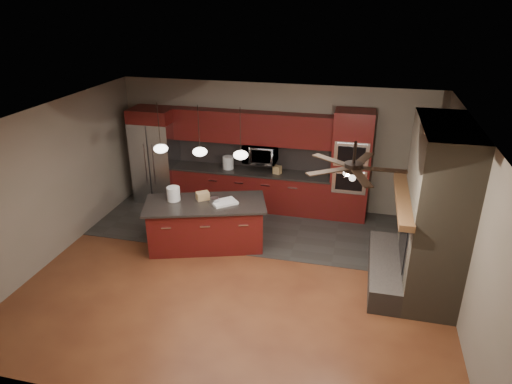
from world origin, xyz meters
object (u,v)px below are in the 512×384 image
(microwave, at_px, (260,153))
(counter_box, at_px, (277,170))
(refrigerator, at_px, (156,155))
(paint_can, at_px, (214,201))
(white_bucket, at_px, (173,194))
(counter_bucket, at_px, (228,163))
(kitchen_island, at_px, (206,224))
(paint_tray, at_px, (224,202))
(oven_tower, at_px, (351,166))
(cardboard_box, at_px, (203,196))

(microwave, height_order, counter_box, microwave)
(refrigerator, distance_m, paint_can, 2.72)
(white_bucket, xyz_separation_m, counter_bucket, (0.50, 1.93, -0.01))
(kitchen_island, relative_size, counter_box, 13.74)
(paint_tray, bearing_deg, paint_can, 151.58)
(kitchen_island, relative_size, white_bucket, 9.25)
(oven_tower, relative_size, counter_box, 13.22)
(paint_can, bearing_deg, counter_bucket, 98.97)
(paint_tray, distance_m, counter_box, 1.92)
(paint_tray, bearing_deg, white_bucket, 143.37)
(refrigerator, xyz_separation_m, cardboard_box, (1.75, -1.69, -0.11))
(paint_tray, bearing_deg, microwave, 41.10)
(paint_tray, distance_m, cardboard_box, 0.46)
(paint_tray, bearing_deg, oven_tower, -1.78)
(oven_tower, height_order, paint_tray, oven_tower)
(paint_tray, bearing_deg, refrigerator, 99.82)
(oven_tower, relative_size, cardboard_box, 10.15)
(refrigerator, relative_size, counter_bucket, 7.84)
(oven_tower, xyz_separation_m, refrigerator, (-4.43, -0.07, -0.09))
(white_bucket, distance_m, paint_can, 0.80)
(paint_tray, distance_m, counter_bucket, 1.91)
(kitchen_island, bearing_deg, cardboard_box, 105.03)
(oven_tower, xyz_separation_m, paint_tray, (-2.22, -1.84, -0.25))
(oven_tower, height_order, white_bucket, oven_tower)
(microwave, relative_size, counter_bucket, 2.60)
(oven_tower, xyz_separation_m, counter_box, (-1.56, -0.04, -0.20))
(oven_tower, relative_size, paint_can, 14.28)
(counter_box, bearing_deg, cardboard_box, -101.08)
(oven_tower, relative_size, microwave, 3.25)
(oven_tower, xyz_separation_m, white_bucket, (-3.20, -1.92, -0.14))
(microwave, bearing_deg, counter_box, -13.70)
(refrigerator, xyz_separation_m, paint_tray, (2.20, -1.77, -0.16))
(kitchen_island, relative_size, paint_can, 14.84)
(refrigerator, relative_size, paint_can, 13.21)
(counter_bucket, bearing_deg, white_bucket, -104.54)
(microwave, bearing_deg, kitchen_island, -107.36)
(paint_can, distance_m, counter_box, 2.02)
(oven_tower, relative_size, kitchen_island, 0.96)
(refrigerator, bearing_deg, white_bucket, -56.52)
(refrigerator, distance_m, white_bucket, 2.22)
(microwave, height_order, paint_can, microwave)
(microwave, distance_m, counter_box, 0.52)
(cardboard_box, bearing_deg, refrigerator, 99.09)
(oven_tower, distance_m, counter_box, 1.58)
(oven_tower, xyz_separation_m, kitchen_island, (-2.59, -1.90, -0.73))
(refrigerator, height_order, paint_can, refrigerator)
(paint_can, bearing_deg, paint_tray, 12.99)
(kitchen_island, xyz_separation_m, counter_bucket, (-0.11, 1.91, 0.58))
(kitchen_island, bearing_deg, counter_box, 43.29)
(refrigerator, height_order, paint_tray, refrigerator)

